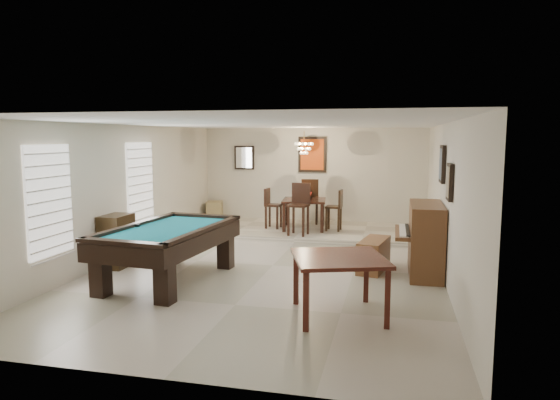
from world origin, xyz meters
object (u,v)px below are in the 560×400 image
at_px(apothecary_chest, 117,241).
at_px(flower_vase, 304,189).
at_px(piano_bench, 374,255).
at_px(pool_table, 169,255).
at_px(square_table, 339,286).
at_px(dining_chair_west, 273,208).
at_px(corner_bench, 214,210).
at_px(dining_chair_east, 334,210).
at_px(dining_chair_north, 310,201).
at_px(dining_chair_south, 298,209).
at_px(dining_table, 304,212).
at_px(chandelier, 304,144).
at_px(upright_piano, 417,239).

distance_m(apothecary_chest, flower_vase, 4.80).
bearing_deg(piano_bench, flower_vase, 120.59).
relative_size(pool_table, square_table, 2.25).
xyz_separation_m(dining_chair_west, corner_bench, (-1.95, 1.08, -0.26)).
height_order(apothecary_chest, dining_chair_east, dining_chair_east).
relative_size(apothecary_chest, dining_chair_north, 0.81).
bearing_deg(dining_chair_south, dining_chair_north, 97.28).
xyz_separation_m(piano_bench, corner_bench, (-4.53, 4.11, 0.08)).
bearing_deg(dining_chair_east, piano_bench, 23.31).
height_order(piano_bench, dining_chair_south, dining_chair_south).
distance_m(dining_chair_north, dining_chair_east, 1.10).
bearing_deg(dining_table, chandelier, 112.56).
bearing_deg(upright_piano, apothecary_chest, -172.15).
bearing_deg(upright_piano, corner_bench, 141.65).
xyz_separation_m(pool_table, square_table, (2.91, -1.00, -0.04)).
distance_m(dining_chair_south, dining_chair_north, 1.58).
xyz_separation_m(upright_piano, chandelier, (-2.57, 3.17, 1.58)).
relative_size(pool_table, dining_chair_north, 2.23).
bearing_deg(flower_vase, dining_chair_east, -3.14).
distance_m(square_table, flower_vase, 5.72).
height_order(pool_table, upright_piano, upright_piano).
height_order(piano_bench, chandelier, chandelier).
xyz_separation_m(apothecary_chest, dining_chair_east, (3.52, 3.82, 0.14)).
xyz_separation_m(dining_table, dining_chair_south, (0.01, -0.79, 0.17)).
bearing_deg(upright_piano, dining_chair_west, 137.07).
bearing_deg(dining_table, dining_chair_east, -3.14).
distance_m(pool_table, dining_chair_west, 4.49).
xyz_separation_m(dining_chair_east, corner_bench, (-3.45, 1.08, -0.26)).
height_order(apothecary_chest, dining_table, dining_table).
relative_size(dining_table, corner_bench, 1.98).
xyz_separation_m(piano_bench, dining_chair_west, (-2.58, 3.02, 0.33)).
height_order(square_table, piano_bench, square_table).
bearing_deg(dining_chair_south, dining_table, 98.11).
bearing_deg(dining_table, apothecary_chest, -125.87).
distance_m(dining_chair_south, corner_bench, 3.30).
distance_m(pool_table, flower_vase, 4.76).
relative_size(apothecary_chest, dining_chair_east, 0.97).
height_order(piano_bench, dining_chair_north, dining_chair_north).
bearing_deg(dining_chair_east, dining_chair_west, -86.19).
xyz_separation_m(dining_chair_south, corner_bench, (-2.72, 1.83, -0.36)).
xyz_separation_m(apothecary_chest, dining_table, (2.79, 3.86, 0.07)).
bearing_deg(corner_bench, pool_table, -77.16).
bearing_deg(square_table, dining_chair_north, 102.89).
bearing_deg(upright_piano, piano_bench, 175.63).
bearing_deg(dining_chair_east, dining_chair_south, -40.44).
xyz_separation_m(dining_chair_north, dining_chair_west, (-0.78, -0.84, -0.10)).
distance_m(square_table, piano_bench, 2.45).
height_order(dining_chair_south, dining_chair_east, dining_chair_south).
xyz_separation_m(square_table, chandelier, (-1.47, 5.54, 1.80)).
distance_m(square_table, corner_bench, 7.74).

